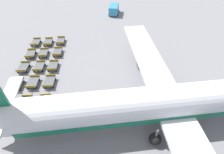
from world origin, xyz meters
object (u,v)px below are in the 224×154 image
Objects in this scene: service_van at (114,9)px; baggage_dolly_row_mid_b_col_d at (49,82)px; baggage_dolly_row_mid_b_col_c at (53,66)px; baggage_dolly_row_mid_a_col_c at (39,67)px; baggage_dolly_row_near_col_e at (6,105)px; baggage_dolly_row_mid_b_col_a at (61,41)px; baggage_dolly_row_mid_a_col_b at (43,53)px; baggage_dolly_row_near_col_b at (31,54)px; baggage_dolly_row_near_col_c at (23,67)px; baggage_dolly_row_mid_a_col_a at (48,42)px; baggage_dolly_row_mid_b_col_b at (58,52)px; baggage_dolly_row_mid_a_col_d at (33,83)px; baggage_dolly_row_mid_a_col_e at (25,104)px; baggage_dolly_row_near_col_d at (17,84)px; baggage_dolly_row_near_col_a at (36,42)px; baggage_dolly_row_mid_b_col_e at (44,103)px; airplane at (181,101)px.

service_van is 28.25m from baggage_dolly_row_mid_b_col_d.
baggage_dolly_row_mid_a_col_c is at bearing -92.96° from baggage_dolly_row_mid_b_col_c.
baggage_dolly_row_near_col_e and baggage_dolly_row_mid_b_col_a have the same top height.
baggage_dolly_row_mid_a_col_b is at bearing 179.49° from baggage_dolly_row_mid_a_col_c.
baggage_dolly_row_near_col_b is at bearing -91.03° from baggage_dolly_row_mid_a_col_b.
baggage_dolly_row_mid_a_col_c is at bearing 87.72° from baggage_dolly_row_near_col_c.
baggage_dolly_row_mid_a_col_a and baggage_dolly_row_mid_b_col_b have the same top height.
baggage_dolly_row_mid_b_col_d is at bearing 8.89° from baggage_dolly_row_mid_a_col_a.
baggage_dolly_row_mid_b_col_d is (0.14, 2.42, 0.00)m from baggage_dolly_row_mid_a_col_d.
baggage_dolly_row_mid_a_col_e is (7.84, -0.42, 0.00)m from baggage_dolly_row_mid_a_col_c.
baggage_dolly_row_mid_b_col_d is at bearing -27.66° from service_van.
baggage_dolly_row_near_col_b is 11.76m from baggage_dolly_row_near_col_e.
baggage_dolly_row_near_col_c and baggage_dolly_row_mid_b_col_d have the same top height.
baggage_dolly_row_near_col_d is 8.21m from baggage_dolly_row_mid_a_col_b.
baggage_dolly_row_near_col_a and baggage_dolly_row_mid_a_col_a have the same top height.
baggage_dolly_row_mid_a_col_c is 4.49m from baggage_dolly_row_mid_b_col_d.
baggage_dolly_row_mid_b_col_e is (15.73, 1.74, 0.00)m from baggage_dolly_row_mid_a_col_a.
baggage_dolly_row_near_col_c is 9.46m from baggage_dolly_row_mid_b_col_a.
baggage_dolly_row_near_col_e and baggage_dolly_row_mid_b_col_d have the same top height.
baggage_dolly_row_mid_b_col_a is 3.95m from baggage_dolly_row_mid_b_col_b.
baggage_dolly_row_mid_b_col_c is at bearing -3.56° from baggage_dolly_row_mid_b_col_a.
baggage_dolly_row_mid_a_col_a is at bearing 177.40° from baggage_dolly_row_mid_a_col_c.
baggage_dolly_row_near_col_b is 6.35m from baggage_dolly_row_mid_b_col_a.
baggage_dolly_row_mid_a_col_b is 7.72m from baggage_dolly_row_mid_a_col_d.
baggage_dolly_row_near_col_d and baggage_dolly_row_mid_b_col_c have the same top height.
baggage_dolly_row_mid_a_col_a is 3.86m from baggage_dolly_row_mid_a_col_b.
baggage_dolly_row_mid_a_col_a is 8.12m from baggage_dolly_row_mid_b_col_c.
baggage_dolly_row_mid_a_col_b and baggage_dolly_row_mid_b_col_d have the same top height.
airplane is at bearing 63.54° from baggage_dolly_row_mid_b_col_d.
baggage_dolly_row_near_col_e is at bearing -32.12° from service_van.
baggage_dolly_row_mid_b_col_c is 1.00× the size of baggage_dolly_row_mid_b_col_d.
baggage_dolly_row_mid_b_col_c is (-7.73, 2.68, 0.00)m from baggage_dolly_row_mid_a_col_e.
baggage_dolly_row_mid_a_col_e is (28.93, -15.72, -0.74)m from service_van.
baggage_dolly_row_mid_b_col_a is at bearing 89.50° from baggage_dolly_row_near_col_a.
baggage_dolly_row_near_col_e and baggage_dolly_row_mid_a_col_b have the same top height.
baggage_dolly_row_mid_a_col_e is at bearing -33.65° from baggage_dolly_row_mid_b_col_d.
baggage_dolly_row_mid_b_col_c is (4.09, 4.46, 0.00)m from baggage_dolly_row_near_col_b.
baggage_dolly_row_near_col_b and baggage_dolly_row_mid_b_col_e have the same top height.
airplane is 25.66m from baggage_dolly_row_mid_b_col_a.
baggage_dolly_row_near_col_d is (7.84, -0.33, 0.00)m from baggage_dolly_row_near_col_b.
baggage_dolly_row_mid_a_col_a and baggage_dolly_row_mid_a_col_d have the same top height.
baggage_dolly_row_mid_b_col_c is (-11.97, -16.33, -2.73)m from airplane.
baggage_dolly_row_near_col_a and baggage_dolly_row_mid_a_col_d have the same top height.
baggage_dolly_row_near_col_e is (-4.31, -21.40, -2.73)m from airplane.
baggage_dolly_row_near_col_d is at bearing -111.27° from airplane.
baggage_dolly_row_near_col_a is at bearing -52.95° from service_van.
baggage_dolly_row_mid_b_col_e is at bearing 14.77° from baggage_dolly_row_mid_a_col_c.
airplane is 14.44× the size of baggage_dolly_row_mid_b_col_a.
baggage_dolly_row_mid_b_col_c is at bearing -126.25° from airplane.
baggage_dolly_row_mid_a_col_b is 0.99× the size of baggage_dolly_row_mid_a_col_e.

